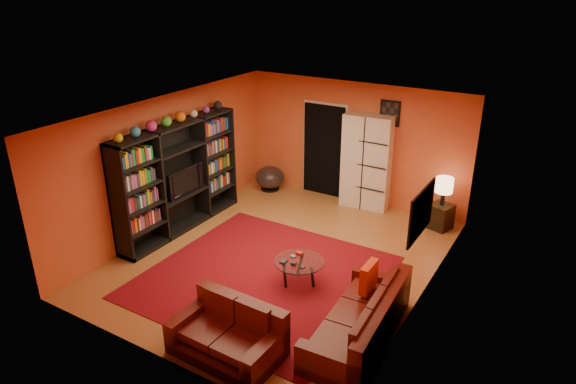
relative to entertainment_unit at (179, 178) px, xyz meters
The scene contains 20 objects.
floor 2.51m from the entertainment_unit, ahead, with size 6.00×6.00×0.00m, color brown.
ceiling 2.75m from the entertainment_unit, ahead, with size 6.00×6.00×0.00m, color white.
wall_back 3.77m from the entertainment_unit, 52.83° to the left, with size 6.00×6.00×0.00m, color #CD532D.
wall_front 3.77m from the entertainment_unit, 52.83° to the right, with size 6.00×6.00×0.00m, color #CD532D.
wall_left 0.34m from the entertainment_unit, behind, with size 6.00×6.00×0.00m, color #CD532D.
wall_right 4.78m from the entertainment_unit, ahead, with size 6.00×6.00×0.00m, color #CD532D.
rug 2.69m from the entertainment_unit, 16.42° to the right, with size 3.60×3.60×0.01m, color #5C0A13.
doorway 3.35m from the entertainment_unit, 61.98° to the left, with size 0.95×0.10×2.04m, color black.
wall_art_right 4.80m from the entertainment_unit, ahead, with size 0.03×1.00×0.70m, color black.
wall_art_back 4.36m from the entertainment_unit, 44.57° to the left, with size 0.42×0.03×0.52m, color black.
entertainment_unit is the anchor object (origin of this frame).
tv 0.09m from the entertainment_unit, 34.08° to the left, with size 0.12×0.93×0.54m, color black.
sofa 4.66m from the entertainment_unit, 16.40° to the right, with size 0.99×2.17×0.85m.
loveseat 3.93m from the entertainment_unit, 38.84° to the right, with size 1.45×0.89×0.85m.
throw_pillow 4.31m from the entertainment_unit, ahead, with size 0.12×0.42×0.42m, color red.
coffee_table 3.10m from the entertainment_unit, 10.48° to the right, with size 0.81×0.81×0.41m.
storage_cabinet 3.87m from the entertainment_unit, 46.38° to the left, with size 1.00×0.45×2.01m, color silver.
bowl_chair 2.65m from the entertainment_unit, 80.13° to the left, with size 0.68×0.68×0.55m.
side_table 5.13m from the entertainment_unit, 30.60° to the left, with size 0.40×0.40×0.50m, color black.
table_lamp 5.07m from the entertainment_unit, 30.60° to the left, with size 0.33×0.33×0.56m.
Camera 1 is at (4.20, -6.71, 4.63)m, focal length 32.00 mm.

